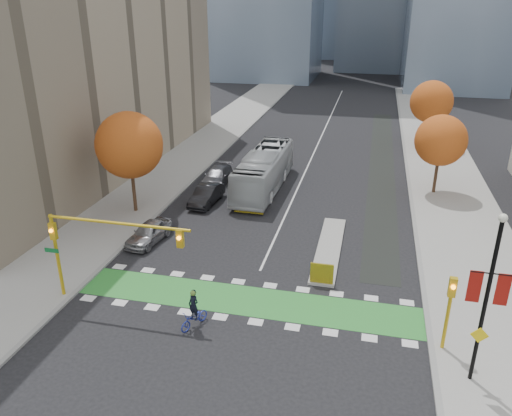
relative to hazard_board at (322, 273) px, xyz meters
The scene contains 22 objects.
ground 5.85m from the hazard_board, 133.60° to the right, with size 300.00×300.00×0.00m, color black.
sidewalk_west 23.59m from the hazard_board, 137.92° to the left, with size 7.00×120.00×0.15m, color gray.
sidewalk_east 18.45m from the hazard_board, 58.98° to the left, with size 7.00×120.00×0.15m, color gray.
curb_west 21.12m from the hazard_board, 131.54° to the left, with size 0.30×120.00×0.16m, color gray.
curb_east 16.92m from the hazard_board, 69.21° to the left, with size 0.30×120.00×0.16m, color gray.
bike_crossing 4.89m from the hazard_board, 145.98° to the right, with size 20.00×3.00×0.01m, color #2B842F.
centre_line 36.03m from the hazard_board, 96.38° to the left, with size 0.15×70.00×0.01m, color silver.
bike_lane_paint 26.05m from the hazard_board, 82.27° to the left, with size 2.50×50.00×0.01m, color black.
median_island 4.85m from the hazard_board, 90.00° to the left, with size 1.60×10.00×0.16m, color gray.
hazard_board is the anchor object (origin of this frame).
building_west 35.18m from the hazard_board, 147.56° to the left, with size 16.00×44.00×25.00m, color gray.
tree_west 18.44m from the hazard_board, 154.01° to the left, with size 5.20×5.20×8.22m.
tree_east_near 19.93m from the hazard_board, 65.80° to the left, with size 4.40×4.40×7.08m.
tree_east_far 35.13m from the hazard_board, 75.88° to the left, with size 4.80×4.80×7.65m.
traffic_signal_west 13.23m from the hazard_board, 158.45° to the right, with size 8.53×0.56×5.20m.
traffic_signal_east 8.26m from the hazard_board, 35.92° to the right, with size 0.35×0.43×4.10m.
banner_lamppost 10.76m from the hazard_board, 41.79° to the right, with size 1.65×0.36×8.28m.
cyclist 8.33m from the hazard_board, 136.60° to the right, with size 1.40×2.01×2.21m.
bus 17.03m from the hazard_board, 114.32° to the left, with size 2.99×12.78×3.56m, color #AEB3B6.
parked_car_a 12.97m from the hazard_board, 166.59° to the left, with size 1.74×4.34×1.48m, color gray.
parked_car_b 15.44m from the hazard_board, 135.21° to the left, with size 1.64×4.71×1.55m, color black.
parked_car_c 19.66m from the hazard_board, 126.14° to the left, with size 2.08×5.12×1.49m, color #4D4D53.
Camera 1 is at (6.17, -22.15, 16.03)m, focal length 35.00 mm.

